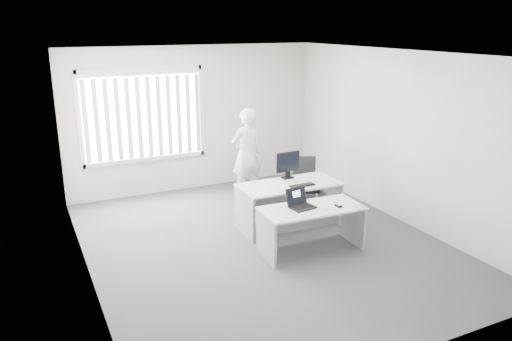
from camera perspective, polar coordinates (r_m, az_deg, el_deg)
name	(u,v)px	position (r m, az deg, el deg)	size (l,w,h in m)	color
ground	(263,243)	(7.63, 0.79, -8.30)	(6.00, 6.00, 0.00)	#4E4D54
wall_back	(194,119)	(9.86, -7.07, 5.90)	(5.00, 0.02, 2.80)	beige
wall_front	(411,229)	(4.80, 17.25, -6.35)	(5.00, 0.02, 2.80)	beige
wall_left	(81,176)	(6.46, -19.37, -0.64)	(0.02, 6.00, 2.80)	beige
wall_right	(399,137)	(8.54, 16.02, 3.72)	(0.02, 6.00, 2.80)	beige
ceiling	(264,54)	(6.93, 0.88, 13.20)	(5.00, 6.00, 0.02)	white
window	(143,115)	(9.52, -12.75, 6.16)	(2.32, 0.06, 1.76)	silver
blinds	(144,118)	(9.47, -12.65, 5.92)	(2.20, 0.10, 1.50)	silver
desk_near	(311,220)	(7.25, 6.36, -5.61)	(1.50, 0.76, 0.67)	silver
desk_far	(289,196)	(8.04, 3.80, -2.90)	(1.62, 0.77, 0.74)	silver
office_chair	(305,194)	(8.87, 5.64, -2.68)	(0.68, 0.68, 0.94)	black
person	(247,154)	(9.25, -1.08, 1.88)	(0.63, 0.41, 1.72)	silver
laptop	(303,199)	(7.10, 5.39, -3.29)	(0.35, 0.31, 0.27)	black
paper_sheet	(337,206)	(7.28, 9.25, -4.05)	(0.31, 0.22, 0.00)	silver
mouse	(338,205)	(7.26, 9.40, -3.94)	(0.06, 0.11, 0.05)	#AEAEB0
booklet	(360,207)	(7.30, 11.77, -4.12)	(0.15, 0.20, 0.01)	white
keyboard	(302,185)	(7.88, 5.29, -1.70)	(0.41, 0.14, 0.02)	black
monitor	(288,165)	(8.19, 3.64, 0.63)	(0.45, 0.13, 0.45)	black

